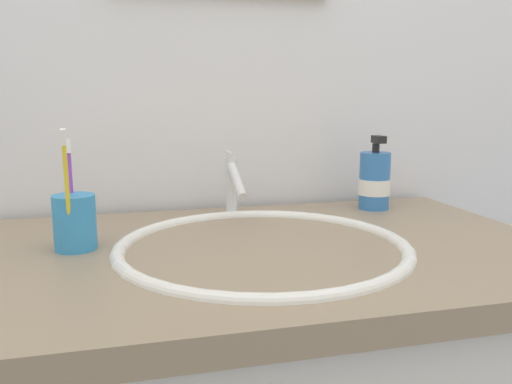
# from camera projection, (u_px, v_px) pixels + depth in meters

# --- Properties ---
(tiled_wall_back) EXTENTS (2.23, 0.04, 2.40)m
(tiled_wall_back) POSITION_uv_depth(u_px,v_px,m) (220.00, 63.00, 1.18)
(tiled_wall_back) COLOR silver
(tiled_wall_back) RESTS_ON ground
(sink_basin) EXTENTS (0.50, 0.50, 0.10)m
(sink_basin) POSITION_uv_depth(u_px,v_px,m) (260.00, 266.00, 0.88)
(sink_basin) COLOR white
(sink_basin) RESTS_ON vanity_counter
(faucet) EXTENTS (0.02, 0.15, 0.14)m
(faucet) POSITION_uv_depth(u_px,v_px,m) (231.00, 183.00, 1.09)
(faucet) COLOR silver
(faucet) RESTS_ON sink_basin
(toothbrush_cup) EXTENTS (0.07, 0.07, 0.09)m
(toothbrush_cup) POSITION_uv_depth(u_px,v_px,m) (75.00, 222.00, 0.86)
(toothbrush_cup) COLOR #338CCC
(toothbrush_cup) RESTS_ON vanity_counter
(toothbrush_purple) EXTENTS (0.01, 0.03, 0.18)m
(toothbrush_purple) POSITION_uv_depth(u_px,v_px,m) (71.00, 184.00, 0.87)
(toothbrush_purple) COLOR purple
(toothbrush_purple) RESTS_ON toothbrush_cup
(toothbrush_yellow) EXTENTS (0.01, 0.05, 0.20)m
(toothbrush_yellow) POSITION_uv_depth(u_px,v_px,m) (67.00, 184.00, 0.81)
(toothbrush_yellow) COLOR yellow
(toothbrush_yellow) RESTS_ON toothbrush_cup
(soap_dispenser) EXTENTS (0.07, 0.07, 0.17)m
(soap_dispenser) POSITION_uv_depth(u_px,v_px,m) (375.00, 181.00, 1.17)
(soap_dispenser) COLOR #3372BF
(soap_dispenser) RESTS_ON vanity_counter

